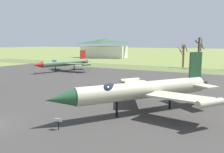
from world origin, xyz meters
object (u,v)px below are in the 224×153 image
(jet_fighter_front_right, at_px, (64,63))
(info_placard_front_right, at_px, (36,72))
(info_placard_front_left, at_px, (58,122))
(visitor_building, at_px, (104,49))
(jet_fighter_front_left, at_px, (141,90))

(jet_fighter_front_right, bearing_deg, info_placard_front_right, -101.07)
(info_placard_front_left, xyz_separation_m, visitor_building, (-44.50, 79.15, 3.59))
(visitor_building, bearing_deg, jet_fighter_front_right, -68.99)
(info_placard_front_left, bearing_deg, visitor_building, 119.34)
(info_placard_front_right, distance_m, visitor_building, 59.46)
(info_placard_front_left, relative_size, visitor_building, 0.05)
(info_placard_front_left, bearing_deg, jet_fighter_front_right, 130.59)
(jet_fighter_front_right, xyz_separation_m, visitor_building, (-18.96, 49.34, 2.13))
(jet_fighter_front_left, height_order, visitor_building, visitor_building)
(info_placard_front_left, height_order, visitor_building, visitor_building)
(jet_fighter_front_left, relative_size, visitor_building, 0.71)
(jet_fighter_front_left, height_order, info_placard_front_left, jet_fighter_front_left)
(jet_fighter_front_right, distance_m, info_placard_front_right, 7.66)
(info_placard_front_right, relative_size, visitor_building, 0.04)
(info_placard_front_left, relative_size, info_placard_front_right, 1.14)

